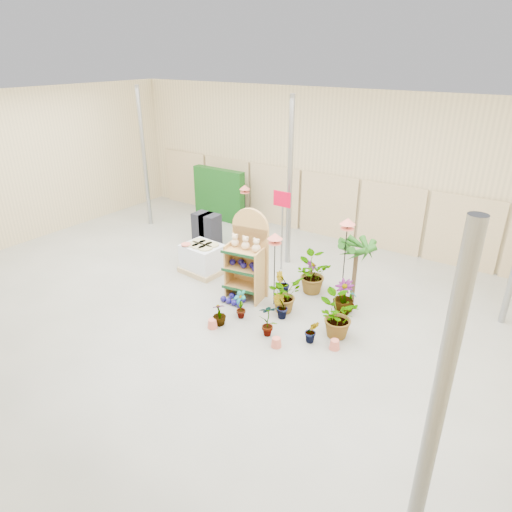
{
  "coord_description": "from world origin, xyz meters",
  "views": [
    {
      "loc": [
        5.9,
        -6.62,
        5.47
      ],
      "look_at": [
        0.3,
        1.5,
        1.0
      ],
      "focal_mm": 32.0,
      "sensor_mm": 36.0,
      "label": 1
    }
  ],
  "objects_px": {
    "display_shelf": "(248,257)",
    "potted_plant_2": "(285,294)",
    "pallet_stack": "(203,258)",
    "bird_table_front": "(275,239)"
  },
  "relations": [
    {
      "from": "pallet_stack",
      "to": "potted_plant_2",
      "type": "height_order",
      "value": "potted_plant_2"
    },
    {
      "from": "pallet_stack",
      "to": "display_shelf",
      "type": "bearing_deg",
      "value": -6.6
    },
    {
      "from": "display_shelf",
      "to": "potted_plant_2",
      "type": "xyz_separation_m",
      "value": [
        1.11,
        -0.15,
        -0.57
      ]
    },
    {
      "from": "display_shelf",
      "to": "potted_plant_2",
      "type": "bearing_deg",
      "value": -16.88
    },
    {
      "from": "display_shelf",
      "to": "pallet_stack",
      "type": "height_order",
      "value": "display_shelf"
    },
    {
      "from": "display_shelf",
      "to": "bird_table_front",
      "type": "distance_m",
      "value": 1.02
    },
    {
      "from": "pallet_stack",
      "to": "potted_plant_2",
      "type": "bearing_deg",
      "value": -5.38
    },
    {
      "from": "display_shelf",
      "to": "pallet_stack",
      "type": "relative_size",
      "value": 1.89
    },
    {
      "from": "display_shelf",
      "to": "pallet_stack",
      "type": "bearing_deg",
      "value": 159.99
    },
    {
      "from": "potted_plant_2",
      "to": "bird_table_front",
      "type": "bearing_deg",
      "value": 163.08
    }
  ]
}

